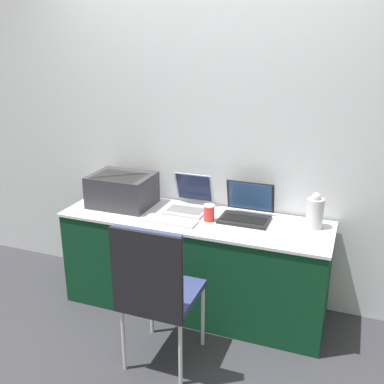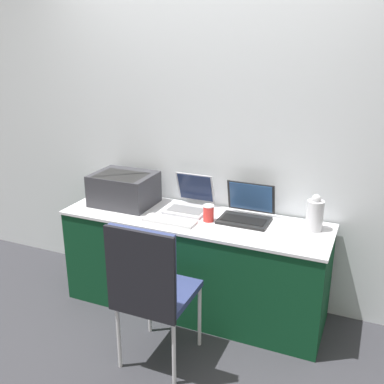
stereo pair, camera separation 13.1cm
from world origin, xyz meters
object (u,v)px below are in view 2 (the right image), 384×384
Objects in this scene: external_keyboard at (170,221)px; metal_pitcher at (315,214)px; coffee_cup at (209,213)px; laptop_left at (190,202)px; printer at (124,188)px; laptop_right at (247,212)px; chair at (149,283)px.

metal_pitcher is (0.93, 0.26, 0.10)m from external_keyboard.
coffee_cup is at bearing -168.65° from metal_pitcher.
laptop_left is 0.91m from metal_pitcher.
printer is 0.95m from laptop_right.
coffee_cup is at bearing -4.81° from printer.
laptop_left is 0.89m from chair.
laptop_right is at bearing 30.98° from coffee_cup.
printer is 0.52m from external_keyboard.
laptop_left reaches higher than coffee_cup.
chair is at bearing -110.85° from laptop_right.
external_keyboard is 1.50× the size of metal_pitcher.
laptop_left is 0.34× the size of chair.
external_keyboard is 0.38× the size of chair.
laptop_right is 0.47m from metal_pitcher.
coffee_cup is 0.12× the size of chair.
coffee_cup reaches higher than external_keyboard.
laptop_right is at bearing 69.15° from chair.
printer is at bearing -168.57° from laptop_left.
laptop_left is at bearing 178.61° from metal_pitcher.
metal_pitcher reaches higher than external_keyboard.
chair is at bearing -75.46° from external_keyboard.
printer is 0.47× the size of chair.
external_keyboard is at bearing -152.39° from coffee_cup.
printer is 3.91× the size of coffee_cup.
printer reaches higher than external_keyboard.
chair is at bearing -132.92° from metal_pitcher.
laptop_left is at bearing 98.00° from chair.
printer is 1.32× the size of laptop_right.
laptop_left reaches higher than printer.
laptop_left is 0.95× the size of laptop_right.
chair is (0.15, -0.58, -0.14)m from external_keyboard.
metal_pitcher is at bearing -1.39° from laptop_left.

